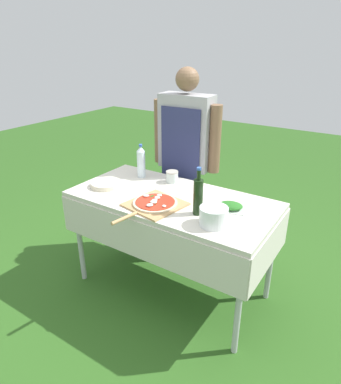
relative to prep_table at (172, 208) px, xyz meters
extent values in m
plane|color=#2D5B1E|center=(0.00, 0.00, -0.72)|extent=(12.00, 12.00, 0.00)
cube|color=beige|center=(0.00, 0.00, 0.07)|extent=(1.48, 0.73, 0.04)
cube|color=beige|center=(0.00, -0.37, -0.09)|extent=(1.48, 0.01, 0.28)
cube|color=beige|center=(0.00, 0.37, -0.09)|extent=(1.48, 0.01, 0.28)
cube|color=beige|center=(-0.74, 0.00, -0.09)|extent=(0.01, 0.73, 0.28)
cube|color=beige|center=(0.74, 0.00, -0.09)|extent=(0.01, 0.73, 0.28)
cylinder|color=#B7B7BC|center=(-0.68, -0.30, -0.34)|extent=(0.04, 0.04, 0.77)
cylinder|color=#B7B7BC|center=(0.68, -0.30, -0.34)|extent=(0.04, 0.04, 0.77)
cylinder|color=#B7B7BC|center=(-0.68, 0.30, -0.34)|extent=(0.04, 0.04, 0.77)
cylinder|color=#B7B7BC|center=(0.68, 0.30, -0.34)|extent=(0.04, 0.04, 0.77)
cylinder|color=#333D56|center=(-0.14, 0.56, -0.31)|extent=(0.12, 0.12, 0.82)
cylinder|color=#333D56|center=(-0.30, 0.56, -0.31)|extent=(0.12, 0.12, 0.82)
cube|color=#99999E|center=(-0.22, 0.56, 0.41)|extent=(0.45, 0.21, 0.62)
cube|color=navy|center=(-0.21, 0.46, 0.18)|extent=(0.36, 0.02, 0.90)
cylinder|color=brown|center=(0.04, 0.57, 0.39)|extent=(0.10, 0.10, 0.55)
cylinder|color=brown|center=(-0.48, 0.55, 0.39)|extent=(0.10, 0.10, 0.55)
sphere|color=brown|center=(-0.22, 0.56, 0.84)|extent=(0.19, 0.19, 0.19)
cube|color=tan|center=(-0.03, -0.17, 0.09)|extent=(0.40, 0.40, 0.01)
cylinder|color=tan|center=(-0.07, -0.44, 0.09)|extent=(0.06, 0.20, 0.02)
cylinder|color=beige|center=(-0.03, -0.17, 0.10)|extent=(0.31, 0.31, 0.01)
cylinder|color=red|center=(-0.03, -0.17, 0.11)|extent=(0.27, 0.27, 0.00)
ellipsoid|color=white|center=(-0.04, -0.12, 0.12)|extent=(0.05, 0.04, 0.02)
ellipsoid|color=white|center=(0.07, -0.20, 0.12)|extent=(0.04, 0.03, 0.01)
ellipsoid|color=white|center=(-0.05, -0.08, 0.12)|extent=(0.04, 0.04, 0.02)
ellipsoid|color=white|center=(-0.01, -0.25, 0.12)|extent=(0.06, 0.06, 0.02)
ellipsoid|color=white|center=(-0.02, -0.20, 0.12)|extent=(0.06, 0.05, 0.02)
ellipsoid|color=white|center=(-0.12, -0.14, 0.12)|extent=(0.05, 0.05, 0.01)
ellipsoid|color=white|center=(-0.03, -0.16, 0.12)|extent=(0.04, 0.05, 0.01)
ellipsoid|color=#286B23|center=(-0.01, -0.20, 0.11)|extent=(0.03, 0.02, 0.00)
ellipsoid|color=#286B23|center=(-0.04, -0.12, 0.11)|extent=(0.03, 0.02, 0.00)
ellipsoid|color=#286B23|center=(-0.09, -0.11, 0.11)|extent=(0.02, 0.04, 0.00)
cylinder|color=black|center=(0.28, -0.12, 0.20)|extent=(0.06, 0.06, 0.24)
cylinder|color=black|center=(0.28, -0.12, 0.35)|extent=(0.02, 0.02, 0.07)
cylinder|color=#335BB2|center=(0.28, -0.12, 0.40)|extent=(0.03, 0.03, 0.02)
cylinder|color=silver|center=(-0.43, 0.20, 0.19)|extent=(0.07, 0.07, 0.22)
cone|color=silver|center=(-0.43, 0.20, 0.32)|extent=(0.07, 0.07, 0.04)
cylinder|color=#335BB2|center=(-0.43, 0.20, 0.35)|extent=(0.03, 0.03, 0.02)
cube|color=silver|center=(0.43, 0.06, 0.09)|extent=(0.22, 0.19, 0.01)
ellipsoid|color=#286B23|center=(0.43, 0.06, 0.11)|extent=(0.19, 0.16, 0.04)
cylinder|color=silver|center=(0.43, -0.20, 0.14)|extent=(0.18, 0.18, 0.12)
cylinder|color=beige|center=(-0.54, -0.10, 0.09)|extent=(0.24, 0.24, 0.00)
cylinder|color=beige|center=(-0.54, -0.10, 0.09)|extent=(0.24, 0.24, 0.00)
cylinder|color=beige|center=(-0.54, -0.10, 0.10)|extent=(0.24, 0.24, 0.00)
cylinder|color=beige|center=(-0.54, -0.10, 0.10)|extent=(0.24, 0.24, 0.00)
cylinder|color=beige|center=(-0.54, -0.10, 0.11)|extent=(0.23, 0.23, 0.00)
cylinder|color=beige|center=(-0.54, -0.10, 0.11)|extent=(0.23, 0.23, 0.00)
cylinder|color=beige|center=(-0.54, -0.10, 0.12)|extent=(0.23, 0.23, 0.00)
cylinder|color=silver|center=(-0.16, 0.25, 0.12)|extent=(0.10, 0.10, 0.08)
cylinder|color=red|center=(-0.16, 0.25, 0.11)|extent=(0.08, 0.08, 0.06)
cylinder|color=#B7B2A3|center=(-0.16, 0.25, 0.17)|extent=(0.10, 0.10, 0.01)
camera|label=1|loc=(1.21, -1.87, 1.12)|focal=32.00mm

